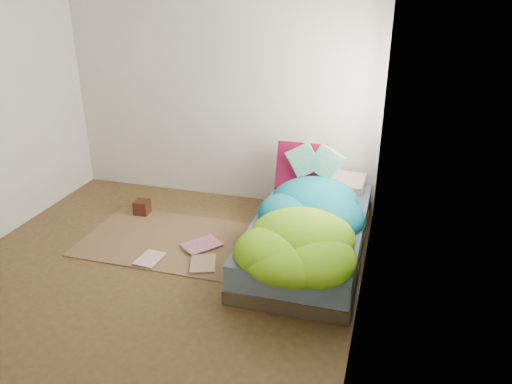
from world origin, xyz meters
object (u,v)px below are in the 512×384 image
floor_book_b (195,240)px  wooden_box (142,207)px  open_book (315,152)px  bed (308,236)px  pillow_magenta (302,167)px  floor_book_a (140,257)px

floor_book_b → wooden_box: bearing=-170.5°
open_book → wooden_box: size_ratio=3.03×
bed → pillow_magenta: 0.81m
bed → floor_book_a: 1.56m
pillow_magenta → floor_book_a: (-1.24, -1.22, -0.57)m
wooden_box → pillow_magenta: bearing=12.6°
open_book → wooden_box: open_book is taller
floor_book_b → bed: bearing=45.1°
bed → floor_book_b: (-1.09, -0.14, -0.14)m
wooden_box → floor_book_b: wooden_box is taller
wooden_box → floor_book_b: size_ratio=0.44×
floor_book_b → open_book: bearing=69.6°
floor_book_a → pillow_magenta: bearing=49.4°
wooden_box → floor_book_a: (0.43, -0.85, -0.06)m
floor_book_a → bed: bearing=26.0°
pillow_magenta → bed: bearing=-73.4°
pillow_magenta → floor_book_b: 1.31m
wooden_box → floor_book_b: 0.90m
open_book → floor_book_a: bearing=-143.4°
pillow_magenta → open_book: (0.15, -0.16, 0.23)m
wooden_box → floor_book_a: bearing=-63.3°
bed → wooden_box: (-1.87, 0.28, -0.08)m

